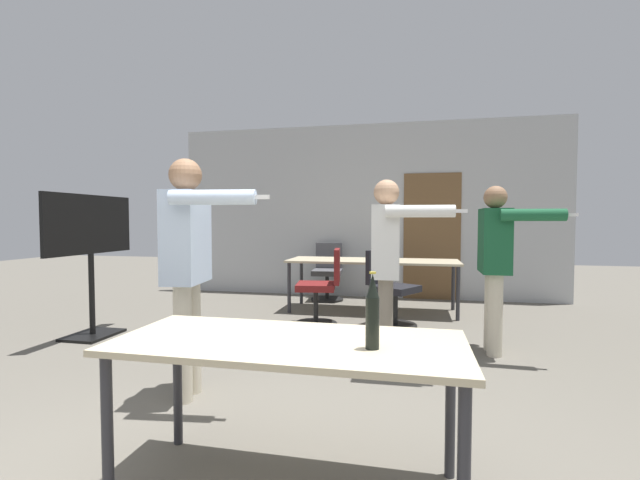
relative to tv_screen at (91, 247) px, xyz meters
The scene contains 11 objects.
back_wall 4.18m from the tv_screen, 49.65° to the left, with size 6.42×0.12×2.89m.
conference_table_near 3.63m from the tv_screen, 36.57° to the right, with size 1.62×0.70×0.73m.
conference_table_far 3.53m from the tv_screen, 34.13° to the left, with size 2.37×0.79×0.73m.
tv_screen is the anchor object (origin of this frame).
person_right_polo 4.25m from the tv_screen, ahead, with size 0.75×0.68×1.61m.
person_far_watching 3.27m from the tv_screen, ahead, with size 0.76×0.61×1.64m.
person_near_casual 2.27m from the tv_screen, 33.60° to the right, with size 0.83×0.60×1.72m.
office_chair_mid_tucked 3.46m from the tv_screen, 20.59° to the left, with size 0.68×0.65×0.92m.
office_chair_far_left 3.50m from the tv_screen, 52.26° to the left, with size 0.52×0.57×0.91m.
office_chair_far_right 2.66m from the tv_screen, 23.59° to the left, with size 0.58×0.52×0.94m.
beer_bottle 3.97m from the tv_screen, 33.92° to the right, with size 0.06×0.06×0.33m.
Camera 1 is at (0.79, -1.50, 1.28)m, focal length 24.00 mm.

